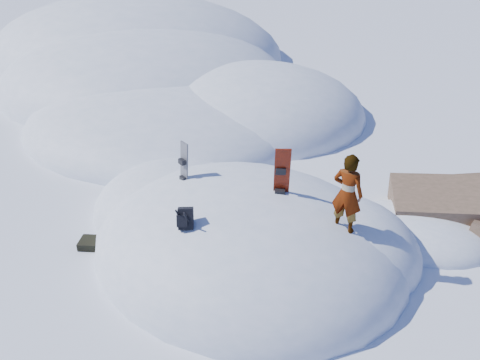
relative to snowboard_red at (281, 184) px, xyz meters
The scene contains 9 objects.
ground 1.80m from the snowboard_red, 150.54° to the right, with size 120.00×120.00×0.00m, color white.
snow_mound 1.84m from the snowboard_red, behind, with size 8.00×6.00×3.00m.
snow_ridge 14.66m from the snowboard_red, 139.29° to the left, with size 21.50×18.50×6.40m.
rock_outcrop 4.41m from the snowboard_red, 40.60° to the left, with size 4.68×4.41×1.68m.
snowboard_red is the anchor object (origin of this frame).
snowboard_dark 2.26m from the snowboard_red, behind, with size 0.30×0.25×1.42m.
backpack 2.13m from the snowboard_red, 123.27° to the right, with size 0.41×0.45×0.48m.
gear_pile 4.32m from the snowboard_red, 152.72° to the right, with size 0.84×0.66×0.22m.
person 1.47m from the snowboard_red, ahead, with size 0.59×0.38×1.61m, color slate.
Camera 1 is at (3.84, -7.38, 6.33)m, focal length 35.00 mm.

